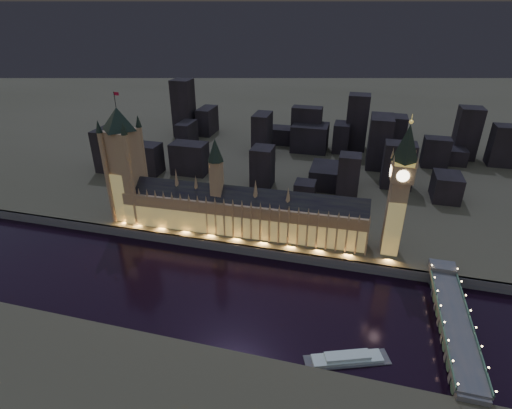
% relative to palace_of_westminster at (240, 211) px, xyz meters
% --- Properties ---
extents(ground_plane, '(2000.00, 2000.00, 0.00)m').
position_rel_palace_of_westminster_xyz_m(ground_plane, '(10.15, -61.74, -26.37)').
color(ground_plane, black).
rests_on(ground_plane, ground).
extents(north_bank, '(2000.00, 960.00, 8.00)m').
position_rel_palace_of_westminster_xyz_m(north_bank, '(10.15, 458.26, -22.37)').
color(north_bank, '#413D2B').
rests_on(north_bank, ground).
extents(embankment_wall, '(2000.00, 2.50, 8.00)m').
position_rel_palace_of_westminster_xyz_m(embankment_wall, '(10.15, -20.74, -22.37)').
color(embankment_wall, '#464D58').
rests_on(embankment_wall, ground).
extents(palace_of_westminster, '(202.00, 25.26, 78.00)m').
position_rel_palace_of_westminster_xyz_m(palace_of_westminster, '(0.00, 0.00, 0.00)').
color(palace_of_westminster, '#9F765A').
rests_on(palace_of_westminster, north_bank).
extents(victoria_tower, '(31.68, 31.68, 108.90)m').
position_rel_palace_of_westminster_xyz_m(victoria_tower, '(-99.85, 0.18, 35.39)').
color(victoria_tower, '#9F765A').
rests_on(victoria_tower, north_bank).
extents(elizabeth_tower, '(18.00, 18.00, 105.49)m').
position_rel_palace_of_westminster_xyz_m(elizabeth_tower, '(118.15, 0.18, 40.38)').
color(elizabeth_tower, '#9F765A').
rests_on(elizabeth_tower, north_bank).
extents(westminster_bridge, '(17.51, 113.00, 15.90)m').
position_rel_palace_of_westminster_xyz_m(westminster_bridge, '(154.03, -65.19, -20.38)').
color(westminster_bridge, '#464D58').
rests_on(westminster_bridge, ground).
extents(river_boat, '(48.49, 27.49, 4.50)m').
position_rel_palace_of_westminster_xyz_m(river_boat, '(94.03, -107.01, -24.81)').
color(river_boat, '#464D58').
rests_on(river_boat, ground).
extents(city_backdrop, '(476.24, 215.63, 77.06)m').
position_rel_palace_of_westminster_xyz_m(city_backdrop, '(42.02, 184.49, 3.86)').
color(city_backdrop, black).
rests_on(city_backdrop, north_bank).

